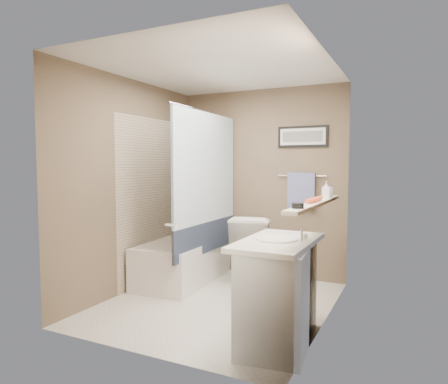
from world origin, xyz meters
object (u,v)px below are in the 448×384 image
at_px(hair_brush_front, 312,200).
at_px(toilet, 255,248).
at_px(hair_brush_back, 317,199).
at_px(soap_bottle, 326,190).
at_px(candle_bowl_near, 298,206).
at_px(glass_jar, 328,192).
at_px(vanity, 278,294).
at_px(bathtub, 186,260).

bearing_deg(hair_brush_front, toilet, 130.09).
bearing_deg(hair_brush_front, hair_brush_back, 90.00).
distance_m(toilet, hair_brush_back, 1.56).
distance_m(hair_brush_front, soap_bottle, 0.57).
height_order(candle_bowl_near, glass_jar, glass_jar).
bearing_deg(soap_bottle, candle_bowl_near, -90.00).
height_order(candle_bowl_near, hair_brush_front, hair_brush_front).
bearing_deg(toilet, hair_brush_front, 120.43).
height_order(toilet, vanity, toilet).
bearing_deg(candle_bowl_near, toilet, 121.15).
relative_size(bathtub, vanity, 1.67).
distance_m(bathtub, toilet, 0.88).
relative_size(toilet, vanity, 0.93).
xyz_separation_m(candle_bowl_near, soap_bottle, (0.00, 1.02, 0.06)).
relative_size(vanity, hair_brush_front, 4.09).
distance_m(vanity, hair_brush_back, 0.90).
distance_m(hair_brush_front, hair_brush_back, 0.17).
height_order(hair_brush_back, glass_jar, glass_jar).
distance_m(bathtub, vanity, 2.00).
relative_size(toilet, hair_brush_front, 3.79).
xyz_separation_m(vanity, soap_bottle, (0.19, 0.89, 0.80)).
bearing_deg(hair_brush_front, bathtub, 153.85).
height_order(bathtub, soap_bottle, soap_bottle).
bearing_deg(hair_brush_front, vanity, -120.01).
relative_size(vanity, candle_bowl_near, 10.00).
height_order(bathtub, hair_brush_back, hair_brush_back).
relative_size(toilet, candle_bowl_near, 9.27).
bearing_deg(hair_brush_back, glass_jar, 90.00).
xyz_separation_m(candle_bowl_near, hair_brush_front, (0.00, 0.45, 0.00)).
xyz_separation_m(bathtub, glass_jar, (1.79, -0.19, 0.92)).
relative_size(candle_bowl_near, hair_brush_back, 0.41).
relative_size(vanity, hair_brush_back, 4.09).
bearing_deg(candle_bowl_near, vanity, 144.47).
relative_size(bathtub, hair_brush_back, 6.82).
bearing_deg(toilet, bathtub, 9.00).
height_order(bathtub, toilet, toilet).
distance_m(vanity, glass_jar, 1.28).
distance_m(candle_bowl_near, glass_jar, 1.14).
xyz_separation_m(vanity, candle_bowl_near, (0.19, -0.13, 0.73)).
distance_m(hair_brush_front, glass_jar, 0.69).
bearing_deg(vanity, glass_jar, 73.47).
bearing_deg(bathtub, hair_brush_back, -25.13).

